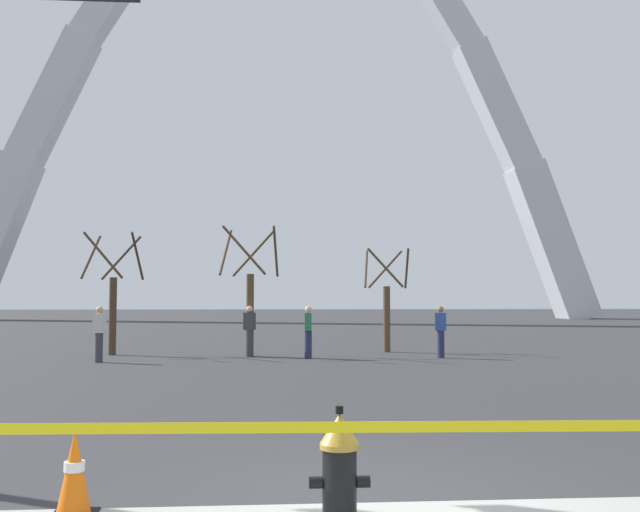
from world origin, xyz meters
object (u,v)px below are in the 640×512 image
Objects in this scene: pedestrian_walking_left at (308,331)px; pedestrian_standing_center at (99,334)px; pedestrian_near_trees at (249,331)px; monument_arch at (280,107)px; traffic_cone_by_hydrant at (74,473)px; pedestrian_walking_right at (441,331)px; fire_hydrant at (339,476)px.

pedestrian_walking_left is 6.10m from pedestrian_standing_center.
pedestrian_near_trees is (4.23, 1.67, 0.00)m from pedestrian_standing_center.
monument_arch is at bearing 82.36° from pedestrian_standing_center.
traffic_cone_by_hydrant is 14.83m from pedestrian_standing_center.
pedestrian_standing_center is at bearing -175.58° from pedestrian_walking_right.
pedestrian_walking_right is at bearing -8.58° from pedestrian_near_trees.
traffic_cone_by_hydrant is 0.01× the size of monument_arch.
traffic_cone_by_hydrant is at bearing -100.31° from pedestrian_walking_left.
traffic_cone_by_hydrant is (-2.14, 0.68, -0.11)m from fire_hydrant.
pedestrian_walking_right is at bearing -1.79° from pedestrian_walking_left.
pedestrian_standing_center and pedestrian_walking_right have the same top height.
fire_hydrant is at bearing -92.35° from pedestrian_walking_left.
pedestrian_near_trees is at bearing -92.15° from monument_arch.
pedestrian_walking_left is (0.25, -42.19, -18.69)m from monument_arch.
pedestrian_walking_left is at bearing 178.21° from pedestrian_walking_right.
pedestrian_walking_right is at bearing 73.47° from fire_hydrant.
pedestrian_walking_right is 5.94m from pedestrian_near_trees.
pedestrian_walking_right is (4.07, -0.13, 0.00)m from pedestrian_walking_left.
pedestrian_walking_left reaches higher than fire_hydrant.
pedestrian_walking_right is at bearing 4.42° from pedestrian_standing_center.
pedestrian_walking_right and pedestrian_near_trees have the same top height.
traffic_cone_by_hydrant is 0.46× the size of pedestrian_walking_right.
monument_arch is at bearing 87.46° from traffic_cone_by_hydrant.
fire_hydrant is 16.62m from pedestrian_walking_right.
fire_hydrant reaches higher than traffic_cone_by_hydrant.
pedestrian_standing_center is at bearing 102.60° from traffic_cone_by_hydrant.
pedestrian_standing_center is (-5.79, -43.10, -18.69)m from monument_arch.
monument_arch reaches higher than pedestrian_near_trees.
traffic_cone_by_hydrant is at bearing -92.54° from monument_arch.
monument_arch reaches higher than traffic_cone_by_hydrant.
monument_arch is (2.55, 57.57, 19.15)m from traffic_cone_by_hydrant.
pedestrian_walking_left and pedestrian_standing_center have the same top height.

